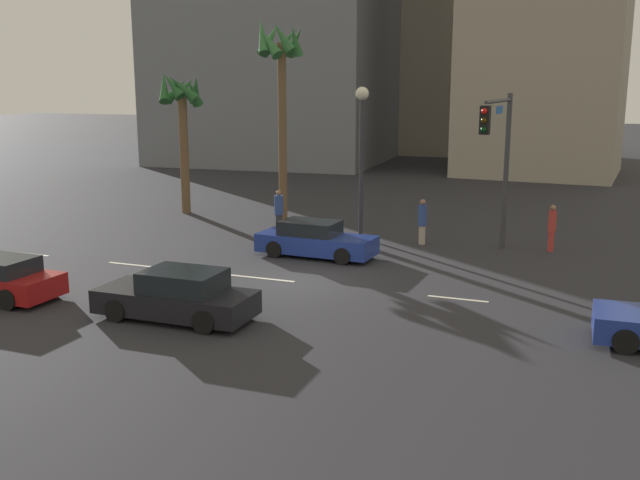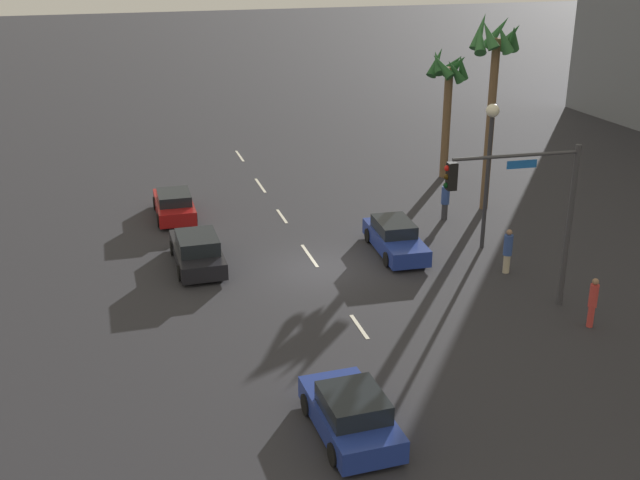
{
  "view_description": "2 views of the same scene",
  "coord_description": "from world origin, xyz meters",
  "px_view_note": "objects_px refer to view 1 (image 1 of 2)",
  "views": [
    {
      "loc": [
        9.12,
        -21.62,
        6.51
      ],
      "look_at": [
        1.03,
        -0.72,
        1.67
      ],
      "focal_mm": 40.87,
      "sensor_mm": 36.0,
      "label": 1
    },
    {
      "loc": [
        28.86,
        -8.1,
        13.13
      ],
      "look_at": [
        1.11,
        -0.25,
        1.73
      ],
      "focal_mm": 44.46,
      "sensor_mm": 36.0,
      "label": 2
    }
  ],
  "objects_px": {
    "car_0": "(315,240)",
    "pedestrian_2": "(552,226)",
    "traffic_signal": "(500,148)",
    "palm_tree_1": "(182,107)",
    "palm_tree_2": "(280,67)",
    "pedestrian_1": "(422,221)",
    "streetlamp": "(362,134)",
    "pedestrian_0": "(279,210)",
    "car_3": "(178,296)"
  },
  "relations": [
    {
      "from": "pedestrian_0",
      "to": "pedestrian_2",
      "type": "bearing_deg",
      "value": 1.89
    },
    {
      "from": "car_0",
      "to": "palm_tree_1",
      "type": "distance_m",
      "value": 12.68
    },
    {
      "from": "palm_tree_2",
      "to": "palm_tree_1",
      "type": "bearing_deg",
      "value": 177.46
    },
    {
      "from": "traffic_signal",
      "to": "streetlamp",
      "type": "xyz_separation_m",
      "value": [
        -5.86,
        1.45,
        0.28
      ]
    },
    {
      "from": "streetlamp",
      "to": "pedestrian_2",
      "type": "bearing_deg",
      "value": 2.07
    },
    {
      "from": "traffic_signal",
      "to": "car_0",
      "type": "bearing_deg",
      "value": -159.33
    },
    {
      "from": "car_0",
      "to": "pedestrian_1",
      "type": "bearing_deg",
      "value": 47.06
    },
    {
      "from": "car_3",
      "to": "pedestrian_2",
      "type": "height_order",
      "value": "pedestrian_2"
    },
    {
      "from": "streetlamp",
      "to": "palm_tree_2",
      "type": "bearing_deg",
      "value": 152.94
    },
    {
      "from": "pedestrian_1",
      "to": "palm_tree_1",
      "type": "height_order",
      "value": "palm_tree_1"
    },
    {
      "from": "car_0",
      "to": "palm_tree_2",
      "type": "relative_size",
      "value": 0.48
    },
    {
      "from": "pedestrian_0",
      "to": "traffic_signal",
      "type": "bearing_deg",
      "value": -7.97
    },
    {
      "from": "traffic_signal",
      "to": "pedestrian_1",
      "type": "height_order",
      "value": "traffic_signal"
    },
    {
      "from": "traffic_signal",
      "to": "pedestrian_0",
      "type": "relative_size",
      "value": 3.26
    },
    {
      "from": "pedestrian_2",
      "to": "car_0",
      "type": "bearing_deg",
      "value": -153.59
    },
    {
      "from": "car_0",
      "to": "pedestrian_2",
      "type": "relative_size",
      "value": 2.48
    },
    {
      "from": "car_0",
      "to": "pedestrian_0",
      "type": "distance_m",
      "value": 4.98
    },
    {
      "from": "palm_tree_2",
      "to": "streetlamp",
      "type": "bearing_deg",
      "value": -27.06
    },
    {
      "from": "pedestrian_0",
      "to": "pedestrian_1",
      "type": "relative_size",
      "value": 1.0
    },
    {
      "from": "streetlamp",
      "to": "pedestrian_1",
      "type": "height_order",
      "value": "streetlamp"
    },
    {
      "from": "car_0",
      "to": "car_3",
      "type": "relative_size",
      "value": 1.02
    },
    {
      "from": "car_0",
      "to": "palm_tree_2",
      "type": "bearing_deg",
      "value": 123.78
    },
    {
      "from": "car_0",
      "to": "pedestrian_0",
      "type": "xyz_separation_m",
      "value": [
        -3.23,
        3.78,
        0.35
      ]
    },
    {
      "from": "car_3",
      "to": "pedestrian_0",
      "type": "xyz_separation_m",
      "value": [
        -2.4,
        12.2,
        0.34
      ]
    },
    {
      "from": "streetlamp",
      "to": "palm_tree_2",
      "type": "distance_m",
      "value": 6.09
    },
    {
      "from": "car_3",
      "to": "palm_tree_1",
      "type": "bearing_deg",
      "value": 120.74
    },
    {
      "from": "streetlamp",
      "to": "palm_tree_2",
      "type": "height_order",
      "value": "palm_tree_2"
    },
    {
      "from": "palm_tree_1",
      "to": "streetlamp",
      "type": "bearing_deg",
      "value": -14.67
    },
    {
      "from": "palm_tree_1",
      "to": "car_3",
      "type": "bearing_deg",
      "value": -59.26
    },
    {
      "from": "palm_tree_1",
      "to": "pedestrian_0",
      "type": "bearing_deg",
      "value": -23.23
    },
    {
      "from": "pedestrian_2",
      "to": "palm_tree_1",
      "type": "bearing_deg",
      "value": 172.4
    },
    {
      "from": "car_3",
      "to": "streetlamp",
      "type": "relative_size",
      "value": 0.71
    },
    {
      "from": "car_3",
      "to": "pedestrian_1",
      "type": "bearing_deg",
      "value": 70.89
    },
    {
      "from": "palm_tree_1",
      "to": "palm_tree_2",
      "type": "height_order",
      "value": "palm_tree_2"
    },
    {
      "from": "traffic_signal",
      "to": "pedestrian_2",
      "type": "distance_m",
      "value": 4.1
    },
    {
      "from": "pedestrian_0",
      "to": "palm_tree_2",
      "type": "distance_m",
      "value": 6.84
    },
    {
      "from": "streetlamp",
      "to": "palm_tree_1",
      "type": "bearing_deg",
      "value": 165.33
    },
    {
      "from": "pedestrian_0",
      "to": "palm_tree_1",
      "type": "height_order",
      "value": "palm_tree_1"
    },
    {
      "from": "traffic_signal",
      "to": "palm_tree_2",
      "type": "xyz_separation_m",
      "value": [
        -10.67,
        3.91,
        3.08
      ]
    },
    {
      "from": "pedestrian_0",
      "to": "palm_tree_1",
      "type": "bearing_deg",
      "value": 156.77
    },
    {
      "from": "palm_tree_2",
      "to": "car_0",
      "type": "bearing_deg",
      "value": -56.22
    },
    {
      "from": "pedestrian_0",
      "to": "palm_tree_2",
      "type": "height_order",
      "value": "palm_tree_2"
    },
    {
      "from": "pedestrian_1",
      "to": "palm_tree_1",
      "type": "xyz_separation_m",
      "value": [
        -13.08,
        3.0,
        4.36
      ]
    },
    {
      "from": "car_3",
      "to": "car_0",
      "type": "bearing_deg",
      "value": 84.37
    },
    {
      "from": "car_0",
      "to": "palm_tree_1",
      "type": "relative_size",
      "value": 0.64
    },
    {
      "from": "car_0",
      "to": "pedestrian_2",
      "type": "bearing_deg",
      "value": 26.41
    },
    {
      "from": "traffic_signal",
      "to": "pedestrian_0",
      "type": "distance_m",
      "value": 10.26
    },
    {
      "from": "car_3",
      "to": "streetlamp",
      "type": "bearing_deg",
      "value": 83.5
    },
    {
      "from": "pedestrian_2",
      "to": "traffic_signal",
      "type": "bearing_deg",
      "value": -138.29
    },
    {
      "from": "pedestrian_0",
      "to": "pedestrian_2",
      "type": "xyz_separation_m",
      "value": [
        11.6,
        0.38,
        0.01
      ]
    }
  ]
}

